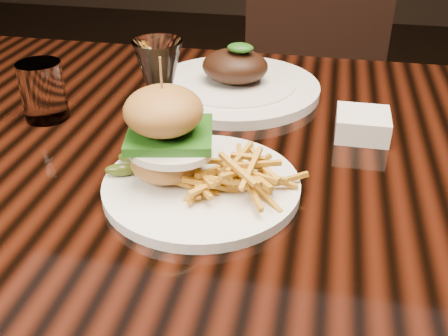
% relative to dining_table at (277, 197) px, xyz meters
% --- Properties ---
extents(dining_table, '(1.60, 0.90, 0.75)m').
position_rel_dining_table_xyz_m(dining_table, '(0.00, 0.00, 0.00)').
color(dining_table, black).
rests_on(dining_table, ground).
extents(burger_plate, '(0.26, 0.26, 0.18)m').
position_rel_dining_table_xyz_m(burger_plate, '(-0.10, -0.12, 0.12)').
color(burger_plate, white).
rests_on(burger_plate, dining_table).
extents(ramekin, '(0.09, 0.09, 0.04)m').
position_rel_dining_table_xyz_m(ramekin, '(0.12, 0.09, 0.10)').
color(ramekin, white).
rests_on(ramekin, dining_table).
extents(wine_glass, '(0.07, 0.07, 0.18)m').
position_rel_dining_table_xyz_m(wine_glass, '(-0.16, -0.05, 0.21)').
color(wine_glass, white).
rests_on(wine_glass, dining_table).
extents(water_tumbler, '(0.07, 0.07, 0.10)m').
position_rel_dining_table_xyz_m(water_tumbler, '(-0.40, 0.05, 0.13)').
color(water_tumbler, white).
rests_on(water_tumbler, dining_table).
extents(far_dish, '(0.32, 0.32, 0.10)m').
position_rel_dining_table_xyz_m(far_dish, '(-0.11, 0.22, 0.10)').
color(far_dish, white).
rests_on(far_dish, dining_table).
extents(chair_far, '(0.53, 0.54, 0.95)m').
position_rel_dining_table_xyz_m(chair_far, '(0.04, 0.89, -0.13)').
color(chair_far, black).
rests_on(chair_far, ground).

